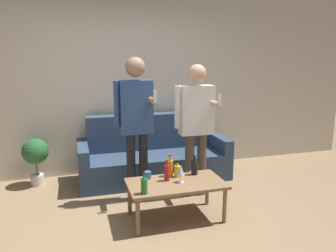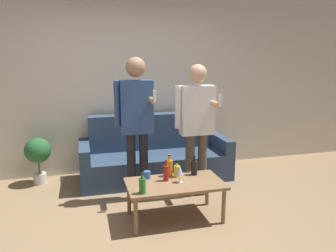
# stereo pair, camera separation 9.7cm
# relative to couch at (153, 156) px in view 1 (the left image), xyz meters

# --- Properties ---
(ground_plane) EXTENTS (16.00, 16.00, 0.00)m
(ground_plane) POSITION_rel_couch_xyz_m (-0.40, -1.57, -0.31)
(ground_plane) COLOR #997A56
(wall_back) EXTENTS (8.00, 0.06, 2.70)m
(wall_back) POSITION_rel_couch_xyz_m (-0.40, 0.45, 1.04)
(wall_back) COLOR beige
(wall_back) RESTS_ON ground_plane
(couch) EXTENTS (2.12, 0.81, 0.91)m
(couch) POSITION_rel_couch_xyz_m (0.00, 0.00, 0.00)
(couch) COLOR #334760
(couch) RESTS_ON ground_plane
(coffee_table) EXTENTS (1.03, 0.57, 0.42)m
(coffee_table) POSITION_rel_couch_xyz_m (-0.07, -1.31, 0.06)
(coffee_table) COLOR #8E6B47
(coffee_table) RESTS_ON ground_plane
(bottle_orange) EXTENTS (0.07, 0.07, 0.23)m
(bottle_orange) POSITION_rel_couch_xyz_m (0.21, -1.14, 0.20)
(bottle_orange) COLOR black
(bottle_orange) RESTS_ON coffee_table
(bottle_green) EXTENTS (0.07, 0.07, 0.25)m
(bottle_green) POSITION_rel_couch_xyz_m (-0.07, -1.11, 0.21)
(bottle_green) COLOR orange
(bottle_green) RESTS_ON coffee_table
(bottle_dark) EXTENTS (0.07, 0.07, 0.18)m
(bottle_dark) POSITION_rel_couch_xyz_m (-0.00, -1.16, 0.18)
(bottle_dark) COLOR yellow
(bottle_dark) RESTS_ON coffee_table
(bottle_yellow) EXTENTS (0.06, 0.06, 0.23)m
(bottle_yellow) POSITION_rel_couch_xyz_m (-0.15, -1.24, 0.20)
(bottle_yellow) COLOR #B21E1E
(bottle_yellow) RESTS_ON coffee_table
(bottle_red) EXTENTS (0.07, 0.07, 0.21)m
(bottle_red) POSITION_rel_couch_xyz_m (-0.46, -1.51, 0.19)
(bottle_red) COLOR #23752D
(bottle_red) RESTS_ON coffee_table
(wine_glass_near) EXTENTS (0.08, 0.08, 0.19)m
(wine_glass_near) POSITION_rel_couch_xyz_m (-0.02, -1.32, 0.24)
(wine_glass_near) COLOR silver
(wine_glass_near) RESTS_ON coffee_table
(cup_on_table) EXTENTS (0.08, 0.08, 0.08)m
(cup_on_table) POSITION_rel_couch_xyz_m (-0.33, -1.12, 0.15)
(cup_on_table) COLOR #3366B2
(cup_on_table) RESTS_ON coffee_table
(person_standing_left) EXTENTS (0.45, 0.43, 1.74)m
(person_standing_left) POSITION_rel_couch_xyz_m (-0.37, -0.70, 0.74)
(person_standing_left) COLOR #232328
(person_standing_left) RESTS_ON ground_plane
(person_standing_right) EXTENTS (0.49, 0.43, 1.65)m
(person_standing_right) POSITION_rel_couch_xyz_m (0.36, -0.77, 0.67)
(person_standing_right) COLOR brown
(person_standing_right) RESTS_ON ground_plane
(potted_plant) EXTENTS (0.35, 0.35, 0.66)m
(potted_plant) POSITION_rel_couch_xyz_m (-1.61, 0.15, 0.13)
(potted_plant) COLOR silver
(potted_plant) RESTS_ON ground_plane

